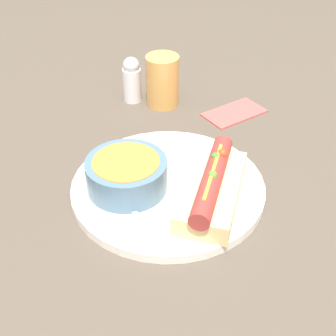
{
  "coord_description": "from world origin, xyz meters",
  "views": [
    {
      "loc": [
        -0.36,
        -0.39,
        0.44
      ],
      "look_at": [
        0.0,
        0.0,
        0.04
      ],
      "focal_mm": 50.0,
      "sensor_mm": 36.0,
      "label": 1
    }
  ],
  "objects_px": {
    "hot_dog": "(212,188)",
    "soup_bowl": "(127,173)",
    "spoon": "(122,185)",
    "drinking_glass": "(163,81)",
    "salt_shaker": "(132,80)"
  },
  "relations": [
    {
      "from": "hot_dog",
      "to": "soup_bowl",
      "type": "height_order",
      "value": "hot_dog"
    },
    {
      "from": "spoon",
      "to": "drinking_glass",
      "type": "xyz_separation_m",
      "value": [
        0.22,
        0.16,
        0.03
      ]
    },
    {
      "from": "soup_bowl",
      "to": "drinking_glass",
      "type": "xyz_separation_m",
      "value": [
        0.22,
        0.17,
        0.01
      ]
    },
    {
      "from": "soup_bowl",
      "to": "salt_shaker",
      "type": "bearing_deg",
      "value": 49.62
    },
    {
      "from": "hot_dog",
      "to": "drinking_glass",
      "type": "bearing_deg",
      "value": 28.29
    },
    {
      "from": "soup_bowl",
      "to": "salt_shaker",
      "type": "distance_m",
      "value": 0.28
    },
    {
      "from": "hot_dog",
      "to": "drinking_glass",
      "type": "xyz_separation_m",
      "value": [
        0.15,
        0.27,
        0.01
      ]
    },
    {
      "from": "soup_bowl",
      "to": "salt_shaker",
      "type": "relative_size",
      "value": 1.31
    },
    {
      "from": "spoon",
      "to": "hot_dog",
      "type": "bearing_deg",
      "value": -122.57
    },
    {
      "from": "salt_shaker",
      "to": "drinking_glass",
      "type": "bearing_deg",
      "value": -56.36
    },
    {
      "from": "hot_dog",
      "to": "spoon",
      "type": "bearing_deg",
      "value": 93.07
    },
    {
      "from": "spoon",
      "to": "salt_shaker",
      "type": "height_order",
      "value": "salt_shaker"
    },
    {
      "from": "hot_dog",
      "to": "salt_shaker",
      "type": "xyz_separation_m",
      "value": [
        0.11,
        0.32,
        0.01
      ]
    },
    {
      "from": "hot_dog",
      "to": "salt_shaker",
      "type": "relative_size",
      "value": 2.05
    },
    {
      "from": "hot_dog",
      "to": "spoon",
      "type": "distance_m",
      "value": 0.13
    }
  ]
}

